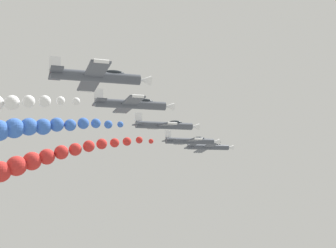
% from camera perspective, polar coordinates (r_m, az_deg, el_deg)
% --- Properties ---
extents(airplane_lead, '(9.47, 10.35, 2.87)m').
position_cam_1_polar(airplane_lead, '(86.79, 5.54, -3.10)').
color(airplane_lead, '#474C56').
extents(airplane_left_inner, '(9.57, 10.35, 2.33)m').
position_cam_1_polar(airplane_left_inner, '(74.83, 3.09, -2.29)').
color(airplane_left_inner, '#474C56').
extents(smoke_trail_left_inner, '(5.66, 25.61, 7.44)m').
position_cam_1_polar(smoke_trail_left_inner, '(66.61, -16.48, -4.56)').
color(smoke_trail_left_inner, red).
extents(airplane_right_inner, '(9.56, 10.35, 2.32)m').
position_cam_1_polar(airplane_right_inner, '(64.44, -0.34, -0.18)').
color(airplane_right_inner, '#474C56').
extents(smoke_trail_right_inner, '(5.22, 20.21, 4.02)m').
position_cam_1_polar(smoke_trail_right_inner, '(58.62, -18.95, -0.52)').
color(smoke_trail_right_inner, blue).
extents(airplane_left_outer, '(9.56, 10.35, 2.40)m').
position_cam_1_polar(airplane_left_outer, '(53.32, -4.81, 2.67)').
color(airplane_left_outer, '#474C56').
extents(airplane_right_outer, '(9.54, 10.35, 2.58)m').
position_cam_1_polar(airplane_right_outer, '(43.52, -9.37, 6.32)').
color(airplane_right_outer, '#474C56').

